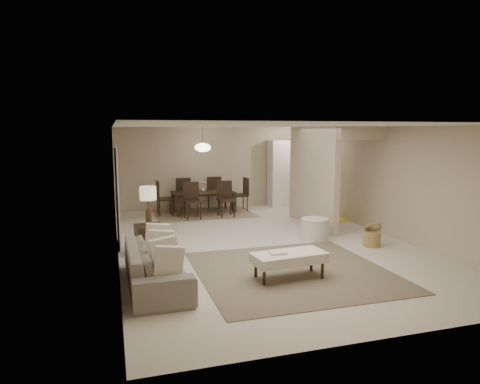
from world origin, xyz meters
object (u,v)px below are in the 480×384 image
object	(u,v)px
side_table	(149,239)
dining_table	(203,202)
sofa	(156,266)
round_pouf	(315,229)
pantry_cabinet	(287,173)
wicker_basket	(372,239)
ottoman_bench	(289,258)

from	to	relation	value
side_table	dining_table	distance (m)	4.22
side_table	dining_table	size ratio (longest dim) A/B	0.32
sofa	round_pouf	size ratio (longest dim) A/B	3.65
pantry_cabinet	round_pouf	size ratio (longest dim) A/B	3.47
pantry_cabinet	wicker_basket	world-z (taller)	pantry_cabinet
sofa	dining_table	xyz separation A→B (m)	(1.93, 5.61, -0.01)
ottoman_bench	round_pouf	size ratio (longest dim) A/B	2.08
ottoman_bench	dining_table	size ratio (longest dim) A/B	0.70
round_pouf	dining_table	xyz separation A→B (m)	(-1.73, 3.73, 0.08)
pantry_cabinet	side_table	size ratio (longest dim) A/B	3.67
pantry_cabinet	sofa	bearing A→B (deg)	-128.07
sofa	wicker_basket	xyz separation A→B (m)	(4.56, 1.02, -0.17)
sofa	dining_table	world-z (taller)	sofa
dining_table	sofa	bearing A→B (deg)	-110.73
sofa	side_table	size ratio (longest dim) A/B	3.85
ottoman_bench	side_table	xyz separation A→B (m)	(-2.06, 2.13, -0.06)
dining_table	wicker_basket	bearing A→B (deg)	-61.92
pantry_cabinet	side_table	bearing A→B (deg)	-137.85
wicker_basket	ottoman_bench	bearing A→B (deg)	-151.64
side_table	wicker_basket	distance (m)	4.58
side_table	wicker_basket	bearing A→B (deg)	-10.12
sofa	ottoman_bench	size ratio (longest dim) A/B	1.75
round_pouf	wicker_basket	size ratio (longest dim) A/B	1.68
ottoman_bench	dining_table	xyz separation A→B (m)	(-0.18, 5.91, -0.03)
side_table	ottoman_bench	bearing A→B (deg)	-45.95
sofa	side_table	world-z (taller)	sofa
pantry_cabinet	round_pouf	xyz separation A→B (m)	(-1.14, -4.25, -0.81)
ottoman_bench	side_table	size ratio (longest dim) A/B	2.20
ottoman_bench	dining_table	distance (m)	5.91
side_table	round_pouf	size ratio (longest dim) A/B	0.95
ottoman_bench	wicker_basket	xyz separation A→B (m)	(2.45, 1.32, -0.19)
sofa	side_table	distance (m)	1.83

